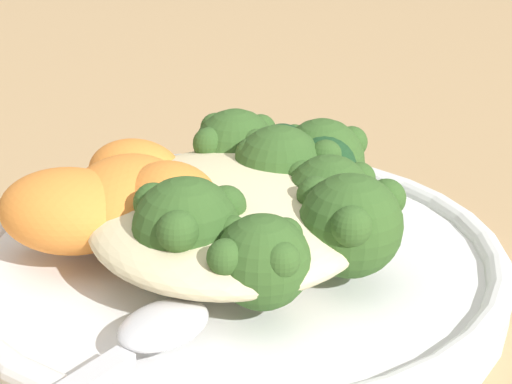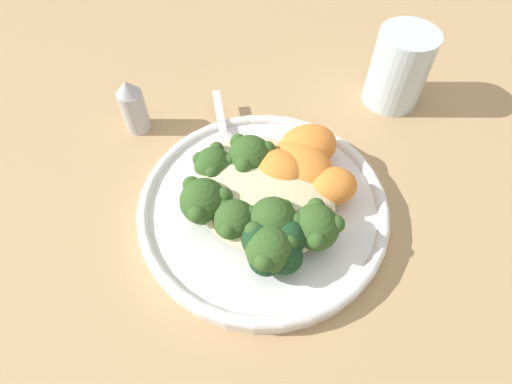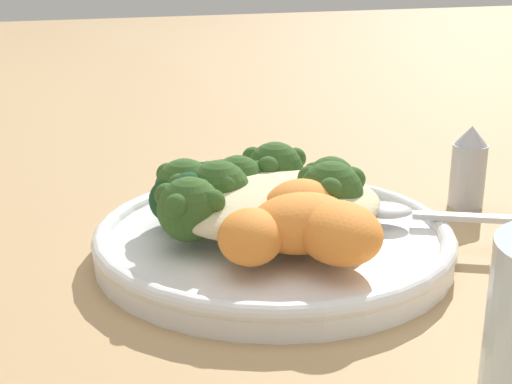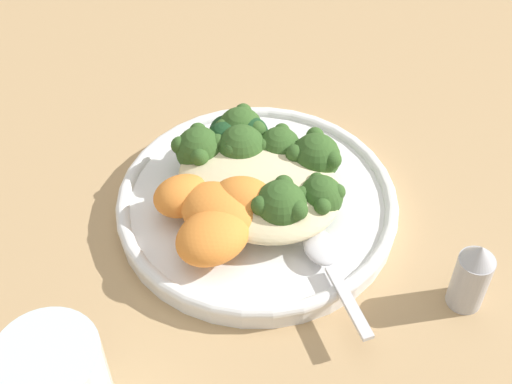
{
  "view_description": "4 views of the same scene",
  "coord_description": "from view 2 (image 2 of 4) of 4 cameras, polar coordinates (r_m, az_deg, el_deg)",
  "views": [
    {
      "loc": [
        -0.33,
        -0.03,
        0.19
      ],
      "look_at": [
        0.03,
        0.01,
        0.04
      ],
      "focal_mm": 60.0,
      "sensor_mm": 36.0,
      "label": 1
    },
    {
      "loc": [
        0.17,
        -0.13,
        0.34
      ],
      "look_at": [
        0.01,
        0.01,
        0.04
      ],
      "focal_mm": 28.0,
      "sensor_mm": 36.0,
      "label": 2
    },
    {
      "loc": [
        0.2,
        0.43,
        0.19
      ],
      "look_at": [
        0.02,
        0.02,
        0.05
      ],
      "focal_mm": 50.0,
      "sensor_mm": 36.0,
      "label": 3
    },
    {
      "loc": [
        -0.25,
        0.34,
        0.47
      ],
      "look_at": [
        -0.0,
        0.03,
        0.05
      ],
      "focal_mm": 50.0,
      "sensor_mm": 36.0,
      "label": 4
    }
  ],
  "objects": [
    {
      "name": "water_glass",
      "position": [
        0.52,
        19.75,
        16.26
      ],
      "size": [
        0.07,
        0.07,
        0.09
      ],
      "primitive_type": "cylinder",
      "color": "silver",
      "rests_on": "ground_plane"
    },
    {
      "name": "broccoli_stalk_4",
      "position": [
        0.35,
        2.2,
        -4.17
      ],
      "size": [
        0.05,
        0.09,
        0.04
      ],
      "rotation": [
        0.0,
        0.0,
        5.07
      ],
      "color": "#8EB25B",
      "rests_on": "plate"
    },
    {
      "name": "broccoli_stalk_3",
      "position": [
        0.35,
        -2.46,
        -3.84
      ],
      "size": [
        0.04,
        0.09,
        0.04
      ],
      "rotation": [
        0.0,
        0.0,
        4.58
      ],
      "color": "#8EB25B",
      "rests_on": "plate"
    },
    {
      "name": "broccoli_stalk_6",
      "position": [
        0.35,
        7.98,
        -4.36
      ],
      "size": [
        0.09,
        0.05,
        0.04
      ],
      "rotation": [
        0.0,
        0.0,
        5.99
      ],
      "color": "#8EB25B",
      "rests_on": "plate"
    },
    {
      "name": "ground_plane",
      "position": [
        0.4,
        -2.07,
        -3.36
      ],
      "size": [
        4.0,
        4.0,
        0.0
      ],
      "primitive_type": "plane",
      "color": "tan"
    },
    {
      "name": "salt_shaker",
      "position": [
        0.48,
        -17.18,
        11.65
      ],
      "size": [
        0.03,
        0.03,
        0.07
      ],
      "color": "#B2B2B7",
      "rests_on": "ground_plane"
    },
    {
      "name": "sweet_potato_chunk_2",
      "position": [
        0.41,
        7.22,
        6.54
      ],
      "size": [
        0.06,
        0.07,
        0.04
      ],
      "primitive_type": "ellipsoid",
      "rotation": [
        0.0,
        0.0,
        1.37
      ],
      "color": "orange",
      "rests_on": "plate"
    },
    {
      "name": "spoon",
      "position": [
        0.43,
        -4.6,
        7.82
      ],
      "size": [
        0.1,
        0.07,
        0.01
      ],
      "rotation": [
        0.0,
        0.0,
        2.6
      ],
      "color": "silver",
      "rests_on": "plate"
    },
    {
      "name": "broccoli_stalk_5",
      "position": [
        0.34,
        2.68,
        -6.31
      ],
      "size": [
        0.08,
        0.11,
        0.04
      ],
      "rotation": [
        0.0,
        0.0,
        5.25
      ],
      "color": "#8EB25B",
      "rests_on": "plate"
    },
    {
      "name": "sweet_potato_chunk_3",
      "position": [
        0.39,
        6.44,
        3.76
      ],
      "size": [
        0.07,
        0.06,
        0.04
      ],
      "primitive_type": "ellipsoid",
      "rotation": [
        0.0,
        0.0,
        3.2
      ],
      "color": "orange",
      "rests_on": "plate"
    },
    {
      "name": "sweet_potato_chunk_1",
      "position": [
        0.38,
        10.71,
        0.8
      ],
      "size": [
        0.06,
        0.06,
        0.03
      ],
      "primitive_type": "ellipsoid",
      "rotation": [
        0.0,
        0.0,
        1.1
      ],
      "color": "orange",
      "rests_on": "plate"
    },
    {
      "name": "kale_tuft",
      "position": [
        0.34,
        2.62,
        -7.52
      ],
      "size": [
        0.05,
        0.06,
        0.04
      ],
      "color": "#193D1E",
      "rests_on": "plate"
    },
    {
      "name": "broccoli_stalk_2",
      "position": [
        0.36,
        -6.5,
        -1.28
      ],
      "size": [
        0.07,
        0.1,
        0.04
      ],
      "rotation": [
        0.0,
        0.0,
        4.19
      ],
      "color": "#8EB25B",
      "rests_on": "plate"
    },
    {
      "name": "quinoa_mound",
      "position": [
        0.37,
        0.89,
        0.12
      ],
      "size": [
        0.15,
        0.12,
        0.03
      ],
      "primitive_type": "ellipsoid",
      "color": "beige",
      "rests_on": "plate"
    },
    {
      "name": "sweet_potato_chunk_0",
      "position": [
        0.38,
        3.35,
        3.06
      ],
      "size": [
        0.07,
        0.06,
        0.04
      ],
      "primitive_type": "ellipsoid",
      "rotation": [
        0.0,
        0.0,
        0.48
      ],
      "color": "orange",
      "rests_on": "plate"
    },
    {
      "name": "broccoli_stalk_0",
      "position": [
        0.39,
        -0.28,
        4.41
      ],
      "size": [
        0.09,
        0.05,
        0.04
      ],
      "rotation": [
        0.0,
        0.0,
        3.24
      ],
      "color": "#8EB25B",
      "rests_on": "plate"
    },
    {
      "name": "broccoli_stalk_1",
      "position": [
        0.39,
        -4.6,
        3.39
      ],
      "size": [
        0.1,
        0.06,
        0.04
      ],
      "rotation": [
        0.0,
        0.0,
        3.6
      ],
      "color": "#8EB25B",
      "rests_on": "plate"
    },
    {
      "name": "plate",
      "position": [
        0.39,
        1.01,
        -2.08
      ],
      "size": [
        0.24,
        0.24,
        0.02
      ],
      "color": "white",
      "rests_on": "ground_plane"
    }
  ]
}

